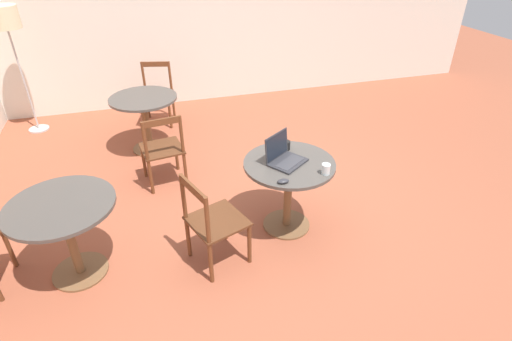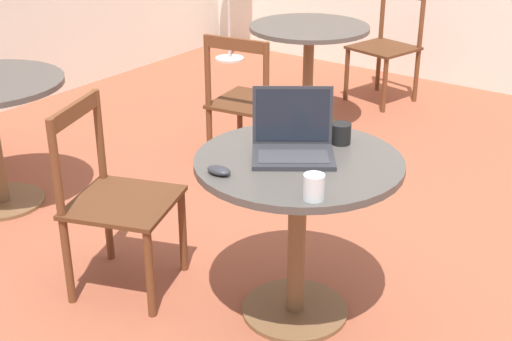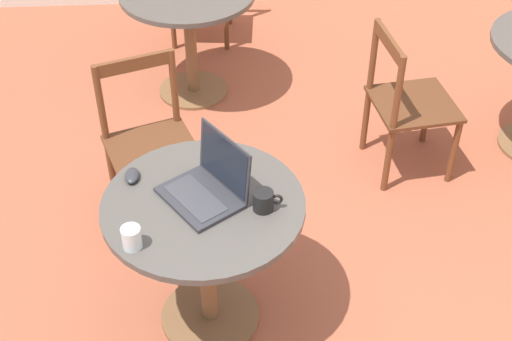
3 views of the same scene
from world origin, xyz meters
TOP-DOWN VIEW (x-y plane):
  - ground_plane at (0.00, 0.00)m, footprint 16.00×16.00m
  - cafe_table_near at (-0.31, 0.02)m, footprint 0.82×0.82m
  - cafe_table_far at (-0.39, 1.91)m, footprint 0.82×0.82m
  - chair_near_back at (-0.58, 0.78)m, footprint 0.55×0.55m
  - chair_mid_left at (0.79, 1.06)m, footprint 0.49×0.49m
  - laptop at (-0.28, 0.06)m, footprint 0.40×0.41m
  - mouse at (-0.60, 0.18)m, footprint 0.06×0.10m
  - mug at (-0.07, -0.03)m, footprint 0.12×0.08m
  - drinking_glass at (-0.57, -0.21)m, footprint 0.07×0.07m

SIDE VIEW (x-z plane):
  - ground_plane at x=0.00m, z-range 0.00..0.00m
  - chair_near_back at x=-0.58m, z-range 0.00..0.86m
  - chair_mid_left at x=0.79m, z-range 0.00..0.86m
  - cafe_table_near at x=-0.31m, z-range 0.20..0.91m
  - cafe_table_far at x=-0.39m, z-range 0.20..0.91m
  - mouse at x=-0.60m, z-range 0.72..0.75m
  - mug at x=-0.07m, z-range 0.72..0.80m
  - drinking_glass at x=-0.57m, z-range 0.72..0.81m
  - laptop at x=-0.28m, z-range 0.64..0.89m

